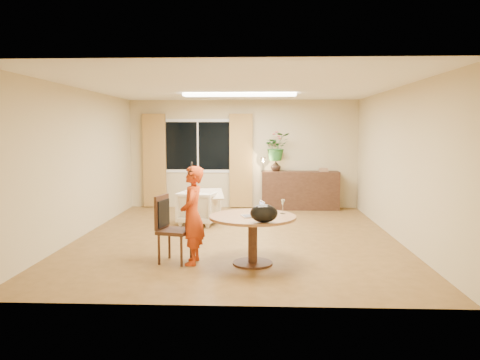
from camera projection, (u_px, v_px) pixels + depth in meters
The scene contains 24 objects.
floor at pixel (237, 237), 8.22m from camera, with size 6.50×6.50×0.00m, color brown.
ceiling at pixel (237, 87), 7.95m from camera, with size 6.50×6.50×0.00m, color white.
wall_back at pixel (243, 154), 11.32m from camera, with size 5.50×5.50×0.00m, color tan.
wall_left at pixel (80, 163), 8.20m from camera, with size 6.50×6.50×0.00m, color tan.
wall_right at pixel (397, 164), 7.97m from camera, with size 6.50×6.50×0.00m, color tan.
window at pixel (198, 146), 11.32m from camera, with size 1.70×0.03×1.30m.
curtain_left at pixel (155, 161), 11.33m from camera, with size 0.55×0.08×2.25m, color #9A6632.
curtain_right at pixel (241, 161), 11.24m from camera, with size 0.55×0.08×2.25m, color #9A6632.
ceiling_panel at pixel (240, 95), 9.15m from camera, with size 2.20×0.35×0.05m, color white.
dining_table at pixel (253, 226), 6.50m from camera, with size 1.21×1.21×0.69m.
dining_chair at pixel (175, 229), 6.60m from camera, with size 0.46×0.42×0.96m, color black, non-canonical shape.
child at pixel (192, 215), 6.52m from camera, with size 0.33×0.50×1.38m, color red.
laptop at pixel (253, 209), 6.42m from camera, with size 0.33×0.22×0.22m, color #B7B7BC, non-canonical shape.
tumbler at pixel (259, 209), 6.73m from camera, with size 0.07×0.07×0.11m, color white, non-canonical shape.
wine_glass at pixel (283, 206), 6.63m from camera, with size 0.07×0.07×0.21m, color white, non-canonical shape.
pot_lid at pixel (271, 211), 6.79m from camera, with size 0.20×0.20×0.03m, color white, non-canonical shape.
handbag at pixel (264, 213), 5.99m from camera, with size 0.36×0.21×0.24m, color black, non-canonical shape.
armchair at pixel (199, 207), 9.34m from camera, with size 0.72×0.74×0.68m, color beige.
throw at pixel (211, 190), 9.27m from camera, with size 0.45×0.55×0.03m, color beige, non-canonical shape.
sideboard at pixel (300, 190), 11.11m from camera, with size 1.82×0.44×0.91m, color black.
vase at pixel (276, 166), 11.07m from camera, with size 0.24×0.24×0.25m, color black.
bouquet at pixel (276, 147), 11.02m from camera, with size 0.59×0.51×0.66m, color #256325.
book_stack at pixel (324, 170), 11.03m from camera, with size 0.21×0.16×0.09m, color #8C6647, non-canonical shape.
desk_lamp at pixel (263, 164), 11.03m from camera, with size 0.14×0.14×0.34m, color black, non-canonical shape.
Camera 1 is at (0.40, -8.06, 1.86)m, focal length 35.00 mm.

